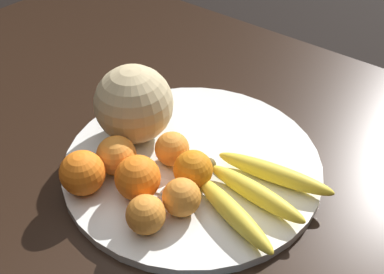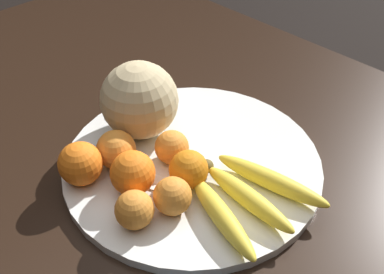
{
  "view_description": "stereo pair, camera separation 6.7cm",
  "coord_description": "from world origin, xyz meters",
  "px_view_note": "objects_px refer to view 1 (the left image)",
  "views": [
    {
      "loc": [
        0.38,
        -0.44,
        1.25
      ],
      "look_at": [
        0.03,
        -0.0,
        0.78
      ],
      "focal_mm": 42.0,
      "sensor_mm": 36.0,
      "label": 1
    },
    {
      "loc": [
        0.43,
        -0.39,
        1.25
      ],
      "look_at": [
        0.03,
        -0.0,
        0.78
      ],
      "focal_mm": 42.0,
      "sensor_mm": 36.0,
      "label": 2
    }
  ],
  "objects_px": {
    "orange_front_left": "(83,173)",
    "fruit_bowl": "(192,162)",
    "orange_mid_center": "(172,149)",
    "kitchen_table": "(181,189)",
    "banana_bunch": "(254,191)",
    "produce_tag": "(159,186)",
    "orange_front_right": "(138,178)",
    "orange_back_right": "(193,170)",
    "melon": "(134,104)",
    "orange_back_left": "(182,197)",
    "orange_top_small": "(146,215)",
    "orange_side_extra": "(116,156)"
  },
  "relations": [
    {
      "from": "orange_front_left",
      "to": "fruit_bowl",
      "type": "bearing_deg",
      "value": 61.09
    },
    {
      "from": "orange_mid_center",
      "to": "kitchen_table",
      "type": "bearing_deg",
      "value": 102.73
    },
    {
      "from": "banana_bunch",
      "to": "orange_front_left",
      "type": "bearing_deg",
      "value": -142.75
    },
    {
      "from": "orange_mid_center",
      "to": "produce_tag",
      "type": "height_order",
      "value": "orange_mid_center"
    },
    {
      "from": "fruit_bowl",
      "to": "orange_mid_center",
      "type": "height_order",
      "value": "orange_mid_center"
    },
    {
      "from": "orange_front_right",
      "to": "orange_back_right",
      "type": "height_order",
      "value": "orange_front_right"
    },
    {
      "from": "melon",
      "to": "produce_tag",
      "type": "xyz_separation_m",
      "value": [
        0.12,
        -0.07,
        -0.07
      ]
    },
    {
      "from": "kitchen_table",
      "to": "melon",
      "type": "bearing_deg",
      "value": -171.99
    },
    {
      "from": "fruit_bowl",
      "to": "kitchen_table",
      "type": "bearing_deg",
      "value": 177.72
    },
    {
      "from": "fruit_bowl",
      "to": "orange_front_left",
      "type": "bearing_deg",
      "value": -118.91
    },
    {
      "from": "fruit_bowl",
      "to": "orange_back_right",
      "type": "distance_m",
      "value": 0.07
    },
    {
      "from": "banana_bunch",
      "to": "orange_back_right",
      "type": "bearing_deg",
      "value": -156.87
    },
    {
      "from": "banana_bunch",
      "to": "orange_back_left",
      "type": "bearing_deg",
      "value": -125.93
    },
    {
      "from": "orange_top_small",
      "to": "orange_back_right",
      "type": "bearing_deg",
      "value": 91.7
    },
    {
      "from": "kitchen_table",
      "to": "orange_back_left",
      "type": "distance_m",
      "value": 0.18
    },
    {
      "from": "orange_mid_center",
      "to": "orange_back_right",
      "type": "relative_size",
      "value": 0.92
    },
    {
      "from": "banana_bunch",
      "to": "orange_front_left",
      "type": "distance_m",
      "value": 0.27
    },
    {
      "from": "fruit_bowl",
      "to": "orange_back_left",
      "type": "bearing_deg",
      "value": -58.81
    },
    {
      "from": "melon",
      "to": "orange_back_left",
      "type": "distance_m",
      "value": 0.2
    },
    {
      "from": "kitchen_table",
      "to": "produce_tag",
      "type": "relative_size",
      "value": 15.64
    },
    {
      "from": "orange_back_right",
      "to": "orange_front_right",
      "type": "bearing_deg",
      "value": -126.44
    },
    {
      "from": "melon",
      "to": "orange_top_small",
      "type": "relative_size",
      "value": 2.38
    },
    {
      "from": "kitchen_table",
      "to": "orange_front_left",
      "type": "xyz_separation_m",
      "value": [
        -0.06,
        -0.16,
        0.13
      ]
    },
    {
      "from": "banana_bunch",
      "to": "orange_mid_center",
      "type": "xyz_separation_m",
      "value": [
        -0.15,
        -0.02,
        0.01
      ]
    },
    {
      "from": "orange_mid_center",
      "to": "fruit_bowl",
      "type": "bearing_deg",
      "value": 48.35
    },
    {
      "from": "orange_back_right",
      "to": "produce_tag",
      "type": "relative_size",
      "value": 0.61
    },
    {
      "from": "orange_mid_center",
      "to": "produce_tag",
      "type": "relative_size",
      "value": 0.57
    },
    {
      "from": "orange_front_right",
      "to": "orange_back_right",
      "type": "bearing_deg",
      "value": 53.56
    },
    {
      "from": "orange_side_extra",
      "to": "banana_bunch",
      "type": "bearing_deg",
      "value": 22.86
    },
    {
      "from": "orange_front_left",
      "to": "orange_top_small",
      "type": "height_order",
      "value": "orange_front_left"
    },
    {
      "from": "orange_front_left",
      "to": "orange_back_right",
      "type": "distance_m",
      "value": 0.17
    },
    {
      "from": "melon",
      "to": "orange_mid_center",
      "type": "distance_m",
      "value": 0.11
    },
    {
      "from": "orange_top_small",
      "to": "kitchen_table",
      "type": "bearing_deg",
      "value": 113.86
    },
    {
      "from": "banana_bunch",
      "to": "produce_tag",
      "type": "distance_m",
      "value": 0.15
    },
    {
      "from": "orange_front_right",
      "to": "orange_mid_center",
      "type": "bearing_deg",
      "value": 95.2
    },
    {
      "from": "kitchen_table",
      "to": "orange_front_right",
      "type": "height_order",
      "value": "orange_front_right"
    },
    {
      "from": "fruit_bowl",
      "to": "produce_tag",
      "type": "relative_size",
      "value": 4.29
    },
    {
      "from": "orange_mid_center",
      "to": "orange_back_left",
      "type": "height_order",
      "value": "same"
    },
    {
      "from": "melon",
      "to": "banana_bunch",
      "type": "height_order",
      "value": "melon"
    },
    {
      "from": "banana_bunch",
      "to": "orange_side_extra",
      "type": "bearing_deg",
      "value": -154.43
    },
    {
      "from": "fruit_bowl",
      "to": "orange_front_right",
      "type": "xyz_separation_m",
      "value": [
        -0.01,
        -0.11,
        0.04
      ]
    },
    {
      "from": "kitchen_table",
      "to": "orange_mid_center",
      "type": "distance_m",
      "value": 0.13
    },
    {
      "from": "orange_side_extra",
      "to": "orange_mid_center",
      "type": "bearing_deg",
      "value": 52.04
    },
    {
      "from": "melon",
      "to": "orange_front_right",
      "type": "relative_size",
      "value": 1.94
    },
    {
      "from": "orange_front_left",
      "to": "orange_side_extra",
      "type": "relative_size",
      "value": 1.08
    },
    {
      "from": "orange_front_left",
      "to": "orange_side_extra",
      "type": "distance_m",
      "value": 0.06
    },
    {
      "from": "orange_front_left",
      "to": "orange_back_right",
      "type": "height_order",
      "value": "orange_front_left"
    },
    {
      "from": "melon",
      "to": "orange_front_right",
      "type": "bearing_deg",
      "value": -44.14
    },
    {
      "from": "banana_bunch",
      "to": "orange_mid_center",
      "type": "distance_m",
      "value": 0.15
    },
    {
      "from": "banana_bunch",
      "to": "orange_front_right",
      "type": "xyz_separation_m",
      "value": [
        -0.14,
        -0.1,
        0.02
      ]
    }
  ]
}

